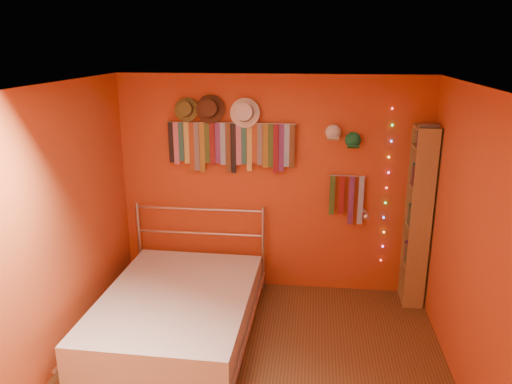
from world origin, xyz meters
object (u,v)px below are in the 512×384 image
at_px(bookshelf, 422,217).
at_px(bed, 178,312).
at_px(reading_lamp, 366,216).
at_px(tie_rack, 231,145).

height_order(bookshelf, bed, bookshelf).
bearing_deg(bed, reading_lamp, 27.02).
xyz_separation_m(reading_lamp, bookshelf, (0.60, 0.02, 0.00)).
relative_size(tie_rack, reading_lamp, 4.57).
height_order(tie_rack, bed, tie_rack).
bearing_deg(bed, bookshelf, 21.84).
distance_m(reading_lamp, bookshelf, 0.60).
xyz_separation_m(tie_rack, bookshelf, (2.11, -0.15, -0.71)).
bearing_deg(tie_rack, bookshelf, -4.19).
xyz_separation_m(tie_rack, bed, (-0.38, -1.10, -1.49)).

